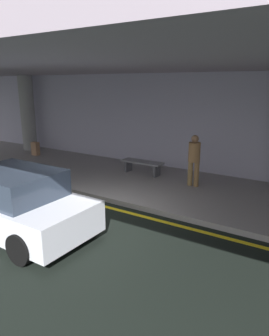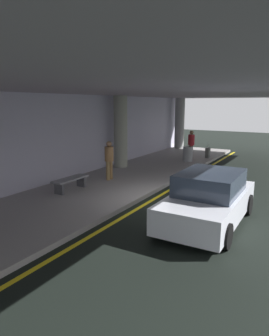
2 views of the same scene
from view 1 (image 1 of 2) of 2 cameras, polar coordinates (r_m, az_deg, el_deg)
ground_plane at (r=8.52m, az=-7.48°, el=-8.65°), size 60.00×60.00×0.00m
sidewalk at (r=10.88m, az=3.11°, el=-2.82°), size 26.00×4.20×0.15m
lane_stripe_yellow at (r=9.03m, az=-4.55°, el=-7.15°), size 26.00×0.14×0.01m
support_column_far_left at (r=16.84m, az=-18.74°, el=9.36°), size 0.70×0.70×3.65m
ceiling_overhang at (r=9.94m, az=1.92°, el=18.16°), size 28.00×13.20×0.30m
terminal_back_wall at (r=12.45m, az=8.45°, el=7.92°), size 26.00×0.30×3.80m
car_white at (r=7.93m, az=-21.14°, el=-5.86°), size 4.10×1.92×1.50m
person_waiting_for_ride at (r=10.33m, az=10.72°, el=1.94°), size 0.38×0.38×1.68m
suitcase_upright_secondary at (r=15.48m, az=-17.46°, el=3.36°), size 0.36×0.22×0.90m
bench_metal at (r=11.68m, az=1.38°, el=0.62°), size 1.60×0.50×0.48m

